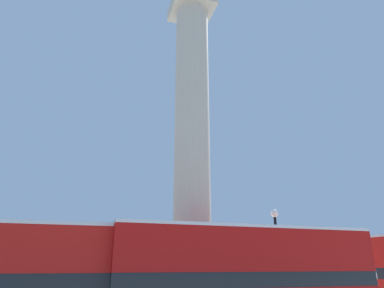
# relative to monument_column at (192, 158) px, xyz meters

# --- Properties ---
(monument_column) EXTENTS (4.68, 4.68, 21.65)m
(monument_column) POSITION_rel_monument_column_xyz_m (0.00, 0.00, 0.00)
(monument_column) COLOR #ADA593
(monument_column) RESTS_ON ground_plane
(bus_a) EXTENTS (10.68, 2.96, 4.35)m
(bus_a) POSITION_rel_monument_column_xyz_m (0.56, -5.24, -6.43)
(bus_a) COLOR #A80F0C
(bus_a) RESTS_ON ground_plane
(street_lamp) EXTENTS (0.41, 0.41, 5.65)m
(street_lamp) POSITION_rel_monument_column_xyz_m (3.84, -2.35, -5.73)
(street_lamp) COLOR black
(street_lamp) RESTS_ON ground_plane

